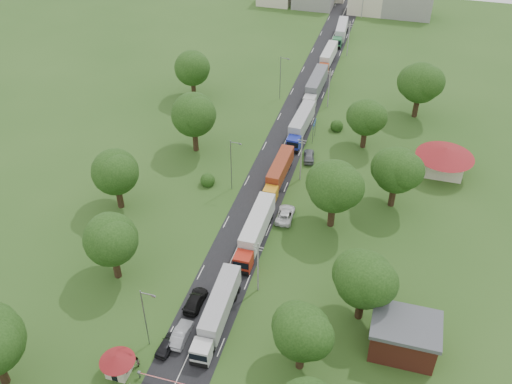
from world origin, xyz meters
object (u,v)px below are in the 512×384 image
(truck_0, at_px, (218,311))
(car_lane_mid, at_px, (181,334))
(guard_booth, at_px, (118,362))
(car_lane_front, at_px, (167,345))
(info_sign, at_px, (314,127))
(boom_barrier, at_px, (163,379))

(truck_0, height_order, car_lane_mid, truck_0)
(guard_booth, distance_m, car_lane_mid, 8.92)
(truck_0, xyz_separation_m, car_lane_front, (-4.94, -5.94, -1.44))
(car_lane_mid, bearing_deg, guard_booth, 51.87)
(truck_0, xyz_separation_m, car_lane_mid, (-3.77, -3.94, -1.34))
(truck_0, relative_size, car_lane_front, 3.45)
(info_sign, distance_m, car_lane_mid, 53.51)
(boom_barrier, height_order, car_lane_mid, car_lane_mid)
(truck_0, height_order, car_lane_front, truck_0)
(car_lane_front, relative_size, car_lane_mid, 0.85)
(car_lane_front, bearing_deg, boom_barrier, 112.43)
(boom_barrier, bearing_deg, info_sign, 83.76)
(boom_barrier, height_order, car_lane_front, car_lane_front)
(boom_barrier, relative_size, truck_0, 0.62)
(boom_barrier, height_order, info_sign, info_sign)
(guard_booth, bearing_deg, truck_0, 50.13)
(boom_barrier, xyz_separation_m, car_lane_mid, (-0.47, 7.00, -0.06))
(info_sign, bearing_deg, boom_barrier, -96.24)
(guard_booth, distance_m, info_sign, 61.27)
(car_lane_mid, bearing_deg, info_sign, -98.21)
(info_sign, bearing_deg, truck_0, -93.80)
(guard_booth, height_order, info_sign, info_sign)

